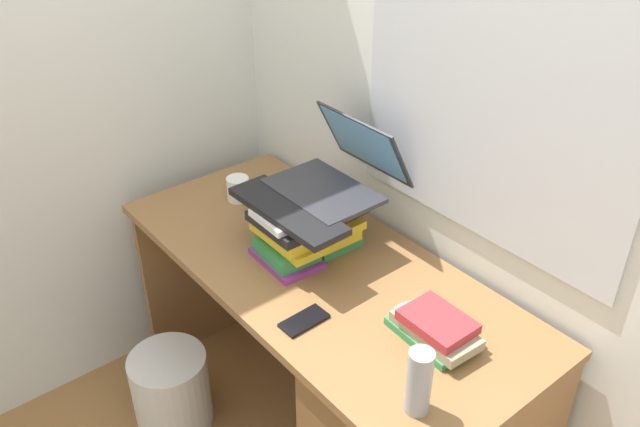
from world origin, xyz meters
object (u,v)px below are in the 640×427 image
(book_stack_side, at_px, (435,328))
(desk, at_px, (394,423))
(computer_mouse, at_px, (406,311))
(water_bottle, at_px, (419,382))
(cell_phone, at_px, (304,321))
(laptop, at_px, (340,171))
(book_stack_tall, at_px, (323,216))
(book_stack_keyboard_riser, at_px, (288,236))
(wastebasket, at_px, (171,390))
(keyboard, at_px, (287,211))
(mug, at_px, (238,189))

(book_stack_side, bearing_deg, desk, -136.94)
(computer_mouse, relative_size, water_bottle, 0.58)
(water_bottle, distance_m, cell_phone, 0.42)
(desk, height_order, laptop, laptop)
(book_stack_tall, relative_size, book_stack_keyboard_riser, 1.02)
(book_stack_tall, bearing_deg, wastebasket, -120.26)
(keyboard, bearing_deg, wastebasket, -133.10)
(water_bottle, bearing_deg, book_stack_side, 122.81)
(book_stack_tall, height_order, wastebasket, book_stack_tall)
(mug, relative_size, cell_phone, 0.86)
(desk, xyz_separation_m, book_stack_side, (0.06, 0.06, 0.38))
(book_stack_keyboard_riser, height_order, water_bottle, water_bottle)
(keyboard, height_order, mug, keyboard)
(desk, bearing_deg, book_stack_tall, 165.92)
(keyboard, distance_m, computer_mouse, 0.46)
(cell_phone, bearing_deg, keyboard, 150.22)
(water_bottle, bearing_deg, cell_phone, -177.31)
(water_bottle, height_order, cell_phone, water_bottle)
(desk, bearing_deg, computer_mouse, 127.94)
(desk, bearing_deg, wastebasket, -154.64)
(desk, relative_size, cell_phone, 10.75)
(book_stack_tall, bearing_deg, computer_mouse, -7.57)
(book_stack_side, xyz_separation_m, mug, (-0.94, -0.01, 0.01))
(mug, relative_size, wastebasket, 0.37)
(book_stack_tall, bearing_deg, book_stack_keyboard_riser, -86.12)
(book_stack_tall, bearing_deg, cell_phone, -46.76)
(book_stack_tall, bearing_deg, book_stack_side, -6.45)
(laptop, bearing_deg, book_stack_keyboard_riser, -87.08)
(cell_phone, distance_m, wastebasket, 0.85)
(book_stack_side, height_order, water_bottle, water_bottle)
(mug, bearing_deg, keyboard, -11.32)
(book_stack_side, xyz_separation_m, laptop, (-0.55, 0.13, 0.20))
(desk, relative_size, book_stack_tall, 5.95)
(mug, xyz_separation_m, cell_phone, (0.67, -0.22, -0.04))
(wastebasket, bearing_deg, book_stack_side, 26.99)
(book_stack_tall, height_order, book_stack_keyboard_riser, book_stack_tall)
(water_bottle, relative_size, cell_phone, 1.31)
(laptop, height_order, keyboard, laptop)
(book_stack_keyboard_riser, relative_size, cell_phone, 1.76)
(cell_phone, bearing_deg, desk, 38.18)
(laptop, distance_m, wastebasket, 1.04)
(book_stack_keyboard_riser, distance_m, book_stack_side, 0.54)
(book_stack_tall, height_order, keyboard, keyboard)
(keyboard, relative_size, water_bottle, 2.36)
(cell_phone, relative_size, wastebasket, 0.43)
(laptop, distance_m, cell_phone, 0.51)
(desk, xyz_separation_m, laptop, (-0.48, 0.19, 0.58))
(water_bottle, bearing_deg, computer_mouse, 139.14)
(desk, relative_size, mug, 12.53)
(computer_mouse, distance_m, mug, 0.83)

